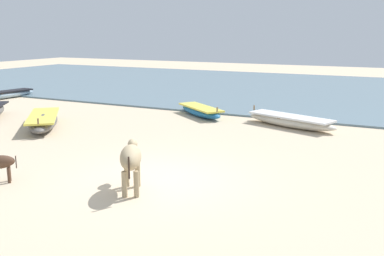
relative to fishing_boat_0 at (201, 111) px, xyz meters
The scene contains 7 objects.
ground 8.53m from the fishing_boat_0, 71.86° to the right, with size 80.00×80.00×0.00m, color beige.
sea_water 10.99m from the fishing_boat_0, 76.01° to the left, with size 60.00×20.00×0.08m, color slate.
fishing_boat_0 is the anchor object (origin of this frame).
fishing_boat_2 4.09m from the fishing_boat_0, ahead, with size 3.93×2.13×0.64m.
fishing_boat_3 11.90m from the fishing_boat_0, behind, with size 1.29×3.78×0.60m.
fishing_boat_5 6.51m from the fishing_boat_0, 132.11° to the right, with size 3.25×3.60×0.70m.
cow_adult_dun 9.42m from the fishing_boat_0, 74.39° to the right, with size 1.12×1.55×1.08m.
Camera 1 is at (5.40, -8.95, 3.58)m, focal length 41.23 mm.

